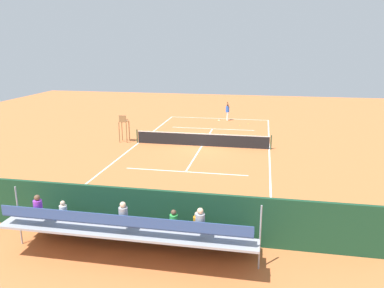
# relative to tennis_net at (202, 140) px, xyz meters

# --- Properties ---
(ground_plane) EXTENTS (60.00, 60.00, 0.00)m
(ground_plane) POSITION_rel_tennis_net_xyz_m (0.00, 0.00, -0.50)
(ground_plane) COLOR #C66B38
(court_line_markings) EXTENTS (10.10, 22.20, 0.01)m
(court_line_markings) POSITION_rel_tennis_net_xyz_m (0.00, -0.04, -0.50)
(court_line_markings) COLOR white
(court_line_markings) RESTS_ON ground
(tennis_net) EXTENTS (10.30, 0.10, 1.07)m
(tennis_net) POSITION_rel_tennis_net_xyz_m (0.00, 0.00, 0.00)
(tennis_net) COLOR black
(tennis_net) RESTS_ON ground
(backdrop_wall) EXTENTS (18.00, 0.16, 2.00)m
(backdrop_wall) POSITION_rel_tennis_net_xyz_m (0.00, 14.00, 0.50)
(backdrop_wall) COLOR #194228
(backdrop_wall) RESTS_ON ground
(bleacher_stand) EXTENTS (9.06, 2.40, 2.48)m
(bleacher_stand) POSITION_rel_tennis_net_xyz_m (-0.00, 15.36, 0.43)
(bleacher_stand) COLOR #9EA0A5
(bleacher_stand) RESTS_ON ground
(umpire_chair) EXTENTS (0.67, 0.67, 2.14)m
(umpire_chair) POSITION_rel_tennis_net_xyz_m (6.20, -0.11, 0.81)
(umpire_chair) COLOR olive
(umpire_chair) RESTS_ON ground
(courtside_bench) EXTENTS (1.80, 0.40, 0.93)m
(courtside_bench) POSITION_rel_tennis_net_xyz_m (-2.95, 13.27, 0.06)
(courtside_bench) COLOR #9E754C
(courtside_bench) RESTS_ON ground
(equipment_bag) EXTENTS (0.90, 0.36, 0.36)m
(equipment_bag) POSITION_rel_tennis_net_xyz_m (-1.09, 13.40, -0.32)
(equipment_bag) COLOR #B22D2D
(equipment_bag) RESTS_ON ground
(tennis_player) EXTENTS (0.45, 0.56, 1.93)m
(tennis_player) POSITION_rel_tennis_net_xyz_m (-0.93, -10.17, 0.51)
(tennis_player) COLOR white
(tennis_player) RESTS_ON ground
(tennis_racket) EXTENTS (0.37, 0.59, 0.03)m
(tennis_racket) POSITION_rel_tennis_net_xyz_m (-0.12, -10.02, -0.49)
(tennis_racket) COLOR black
(tennis_racket) RESTS_ON ground
(tennis_ball_near) EXTENTS (0.07, 0.07, 0.07)m
(tennis_ball_near) POSITION_rel_tennis_net_xyz_m (-3.09, -8.65, -0.47)
(tennis_ball_near) COLOR #CCDB33
(tennis_ball_near) RESTS_ON ground
(tennis_ball_far) EXTENTS (0.07, 0.07, 0.07)m
(tennis_ball_far) POSITION_rel_tennis_net_xyz_m (-2.35, -7.85, -0.47)
(tennis_ball_far) COLOR #CCDB33
(tennis_ball_far) RESTS_ON ground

